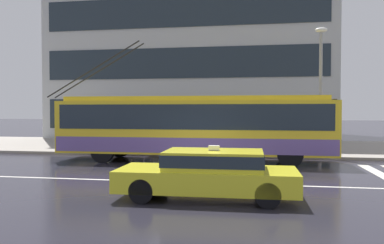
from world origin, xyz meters
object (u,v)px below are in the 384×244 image
Objects in this scene: bus_shelter at (183,117)px; taxi_oncoming_near at (210,172)px; trolleybus at (194,126)px; pedestrian_at_shelter at (296,123)px; pedestrian_approaching_curb at (130,121)px; street_lamp at (321,79)px.

taxi_oncoming_near is at bearing -75.46° from bus_shelter.
taxi_oncoming_near is (1.57, -7.16, -0.91)m from trolleybus.
pedestrian_at_shelter is at bearing 0.45° from bus_shelter.
pedestrian_approaching_curb is (-3.05, 0.15, -0.21)m from bus_shelter.
pedestrian_at_shelter is (4.75, 3.19, 0.07)m from trolleybus.
bus_shelter is 2.17× the size of pedestrian_approaching_curb.
trolleybus is 3.35m from bus_shelter.
taxi_oncoming_near is at bearing -77.63° from trolleybus.
bus_shelter is at bearing 176.05° from street_lamp.
pedestrian_at_shelter reaches higher than taxi_oncoming_near.
bus_shelter reaches higher than taxi_oncoming_near.
trolleybus is 5.30m from pedestrian_approaching_curb.
bus_shelter is 0.67× the size of street_lamp.
bus_shelter is (-1.10, 3.15, 0.32)m from trolleybus.
trolleybus is 6.73× the size of pedestrian_approaching_curb.
pedestrian_at_shelter reaches higher than pedestrian_approaching_curb.
trolleybus is at bearing -70.69° from bus_shelter.
pedestrian_at_shelter is (5.86, 0.05, -0.26)m from bus_shelter.
taxi_oncoming_near is at bearing -107.08° from pedestrian_at_shelter.
pedestrian_approaching_curb is (-4.15, 3.30, 0.12)m from trolleybus.
pedestrian_at_shelter is at bearing 72.92° from taxi_oncoming_near.
pedestrian_approaching_curb is at bearing 118.69° from taxi_oncoming_near.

